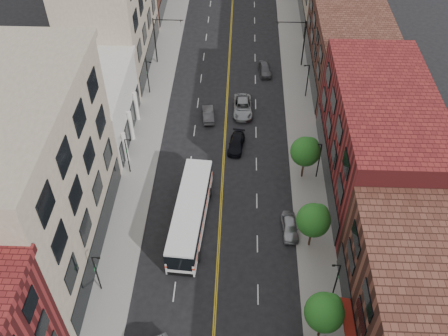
# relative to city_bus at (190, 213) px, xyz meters

# --- Properties ---
(sidewalk_left) EXTENTS (4.00, 110.00, 0.15)m
(sidewalk_left) POSITION_rel_city_bus_xyz_m (-6.92, 18.75, -1.92)
(sidewalk_left) COLOR gray
(sidewalk_left) RESTS_ON ground
(sidewalk_right) EXTENTS (4.00, 110.00, 0.15)m
(sidewalk_right) POSITION_rel_city_bus_xyz_m (13.08, 18.75, -1.92)
(sidewalk_right) COLOR gray
(sidewalk_right) RESTS_ON ground
(bldg_l_tanoffice) EXTENTS (10.00, 22.00, 18.00)m
(bldg_l_tanoffice) POSITION_rel_city_bus_xyz_m (-13.92, -3.25, 7.01)
(bldg_l_tanoffice) COLOR gray
(bldg_l_tanoffice) RESTS_ON ground
(bldg_l_white) EXTENTS (10.00, 14.00, 8.00)m
(bldg_l_white) POSITION_rel_city_bus_xyz_m (-13.92, 14.75, 2.01)
(bldg_l_white) COLOR silver
(bldg_l_white) RESTS_ON ground
(bldg_l_far_a) EXTENTS (10.00, 20.00, 18.00)m
(bldg_l_far_a) POSITION_rel_city_bus_xyz_m (-13.92, 31.75, 7.01)
(bldg_l_far_a) COLOR gray
(bldg_l_far_a) RESTS_ON ground
(bldg_r_mid) EXTENTS (10.00, 22.00, 12.00)m
(bldg_r_mid) POSITION_rel_city_bus_xyz_m (20.08, 7.75, 4.01)
(bldg_r_mid) COLOR maroon
(bldg_r_mid) RESTS_ON ground
(bldg_r_far_a) EXTENTS (10.00, 20.00, 10.00)m
(bldg_r_far_a) POSITION_rel_city_bus_xyz_m (20.08, 28.75, 3.01)
(bldg_r_far_a) COLOR #512A20
(bldg_r_far_a) RESTS_ON ground
(tree_r_1) EXTENTS (3.40, 3.40, 5.59)m
(tree_r_1) POSITION_rel_city_bus_xyz_m (12.46, -12.18, 2.14)
(tree_r_1) COLOR black
(tree_r_1) RESTS_ON sidewalk_right
(tree_r_2) EXTENTS (3.40, 3.40, 5.59)m
(tree_r_2) POSITION_rel_city_bus_xyz_m (12.46, -2.18, 2.14)
(tree_r_2) COLOR black
(tree_r_2) RESTS_ON sidewalk_right
(tree_r_3) EXTENTS (3.40, 3.40, 5.59)m
(tree_r_3) POSITION_rel_city_bus_xyz_m (12.46, 7.82, 2.14)
(tree_r_3) COLOR black
(tree_r_3) RESTS_ON sidewalk_right
(lamp_l_1) EXTENTS (0.81, 0.55, 5.05)m
(lamp_l_1) POSITION_rel_city_bus_xyz_m (-7.88, -8.25, 0.98)
(lamp_l_1) COLOR black
(lamp_l_1) RESTS_ON sidewalk_left
(lamp_l_2) EXTENTS (0.81, 0.55, 5.05)m
(lamp_l_2) POSITION_rel_city_bus_xyz_m (-7.88, 7.75, 0.98)
(lamp_l_2) COLOR black
(lamp_l_2) RESTS_ON sidewalk_left
(lamp_l_3) EXTENTS (0.81, 0.55, 5.05)m
(lamp_l_3) POSITION_rel_city_bus_xyz_m (-7.88, 23.75, 0.98)
(lamp_l_3) COLOR black
(lamp_l_3) RESTS_ON sidewalk_left
(lamp_r_1) EXTENTS (0.81, 0.55, 5.05)m
(lamp_r_1) POSITION_rel_city_bus_xyz_m (14.03, -8.25, 0.98)
(lamp_r_1) COLOR black
(lamp_r_1) RESTS_ON sidewalk_right
(lamp_r_2) EXTENTS (0.81, 0.55, 5.05)m
(lamp_r_2) POSITION_rel_city_bus_xyz_m (14.03, 7.75, 0.98)
(lamp_r_2) COLOR black
(lamp_r_2) RESTS_ON sidewalk_right
(lamp_r_3) EXTENTS (0.81, 0.55, 5.05)m
(lamp_r_3) POSITION_rel_city_bus_xyz_m (14.03, 23.75, 0.98)
(lamp_r_3) COLOR black
(lamp_r_3) RESTS_ON sidewalk_right
(signal_mast_left) EXTENTS (4.49, 0.18, 7.20)m
(signal_mast_left) POSITION_rel_city_bus_xyz_m (-7.19, 31.75, 2.65)
(signal_mast_left) COLOR black
(signal_mast_left) RESTS_ON sidewalk_left
(signal_mast_right) EXTENTS (4.49, 0.18, 7.20)m
(signal_mast_right) POSITION_rel_city_bus_xyz_m (13.34, 31.75, 2.65)
(signal_mast_right) COLOR black
(signal_mast_right) RESTS_ON sidewalk_right
(city_bus) EXTENTS (3.95, 13.50, 3.43)m
(city_bus) POSITION_rel_city_bus_xyz_m (0.00, 0.00, 0.00)
(city_bus) COLOR silver
(city_bus) RESTS_ON ground
(car_parked_far) EXTENTS (1.85, 4.16, 1.39)m
(car_parked_far) POSITION_rel_city_bus_xyz_m (10.48, -0.44, -1.30)
(car_parked_far) COLOR #9E9FA5
(car_parked_far) RESTS_ON ground
(car_lane_behind) EXTENTS (1.88, 4.18, 1.33)m
(car_lane_behind) POSITION_rel_city_bus_xyz_m (0.71, 18.42, -1.33)
(car_lane_behind) COLOR #46474B
(car_lane_behind) RESTS_ON ground
(car_lane_a) EXTENTS (2.36, 4.59, 1.27)m
(car_lane_a) POSITION_rel_city_bus_xyz_m (4.58, 12.68, -1.35)
(car_lane_a) COLOR black
(car_lane_a) RESTS_ON ground
(car_lane_b) EXTENTS (2.76, 5.70, 1.56)m
(car_lane_b) POSITION_rel_city_bus_xyz_m (5.29, 20.06, -1.21)
(car_lane_b) COLOR #919498
(car_lane_b) RESTS_ON ground
(car_lane_c) EXTENTS (2.15, 4.29, 1.40)m
(car_lane_c) POSITION_rel_city_bus_xyz_m (8.48, 29.55, -1.29)
(car_lane_c) COLOR #525157
(car_lane_c) RESTS_ON ground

